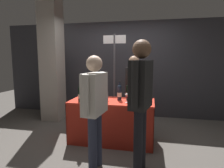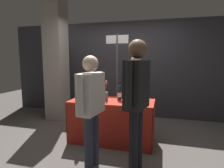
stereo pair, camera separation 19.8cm
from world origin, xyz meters
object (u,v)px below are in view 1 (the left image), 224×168
(wine_glass_near_taster, at_px, (98,95))
(flower_vase, at_px, (106,95))
(taster_foreground_right, at_px, (95,102))
(wine_glass_mid, at_px, (145,94))
(wine_glass_near_vendor, at_px, (127,96))
(tasting_table, at_px, (112,113))
(booth_signpost, at_px, (114,69))
(concrete_pillar, at_px, (52,59))
(featured_wine_bottle, at_px, (144,94))
(display_bottle_0, at_px, (92,90))
(vendor_presenter, at_px, (134,87))

(wine_glass_near_taster, relative_size, flower_vase, 0.34)
(flower_vase, relative_size, taster_foreground_right, 0.24)
(wine_glass_mid, bearing_deg, wine_glass_near_taster, -165.98)
(wine_glass_near_vendor, bearing_deg, wine_glass_near_taster, 169.95)
(flower_vase, height_order, taster_foreground_right, taster_foreground_right)
(tasting_table, relative_size, booth_signpost, 0.72)
(concrete_pillar, bearing_deg, booth_signpost, 1.07)
(featured_wine_bottle, relative_size, flower_vase, 0.86)
(display_bottle_0, distance_m, vendor_presenter, 0.88)
(wine_glass_near_taster, distance_m, flower_vase, 0.15)
(wine_glass_near_vendor, distance_m, taster_foreground_right, 0.85)
(tasting_table, height_order, booth_signpost, booth_signpost)
(display_bottle_0, xyz_separation_m, booth_signpost, (0.26, 0.88, 0.38))
(vendor_presenter, relative_size, booth_signpost, 0.76)
(wine_glass_near_vendor, distance_m, wine_glass_mid, 0.42)
(vendor_presenter, bearing_deg, wine_glass_mid, 45.08)
(concrete_pillar, xyz_separation_m, display_bottle_0, (1.30, -0.86, -0.60))
(tasting_table, distance_m, booth_signpost, 1.28)
(wine_glass_mid, relative_size, vendor_presenter, 0.09)
(tasting_table, relative_size, vendor_presenter, 0.95)
(display_bottle_0, bearing_deg, taster_foreground_right, -70.32)
(wine_glass_near_taster, bearing_deg, taster_foreground_right, -76.83)
(wine_glass_mid, distance_m, vendor_presenter, 0.48)
(concrete_pillar, relative_size, wine_glass_mid, 21.84)
(concrete_pillar, bearing_deg, wine_glass_mid, -19.10)
(concrete_pillar, distance_m, tasting_table, 2.21)
(tasting_table, distance_m, wine_glass_near_taster, 0.42)
(concrete_pillar, relative_size, flower_vase, 8.19)
(display_bottle_0, bearing_deg, wine_glass_mid, 3.47)
(wine_glass_mid, relative_size, flower_vase, 0.37)
(display_bottle_0, bearing_deg, concrete_pillar, 146.64)
(concrete_pillar, bearing_deg, vendor_presenter, -10.81)
(vendor_presenter, bearing_deg, flower_vase, -21.67)
(flower_vase, distance_m, vendor_presenter, 0.77)
(featured_wine_bottle, bearing_deg, wine_glass_near_taster, -176.84)
(display_bottle_0, relative_size, flower_vase, 0.94)
(wine_glass_near_vendor, distance_m, vendor_presenter, 0.71)
(wine_glass_mid, bearing_deg, tasting_table, -162.04)
(tasting_table, relative_size, flower_vase, 4.07)
(wine_glass_mid, bearing_deg, wine_glass_near_vendor, -134.34)
(tasting_table, height_order, wine_glass_near_vendor, wine_glass_near_vendor)
(featured_wine_bottle, distance_m, wine_glass_near_taster, 0.83)
(featured_wine_bottle, height_order, wine_glass_mid, featured_wine_bottle)
(vendor_presenter, bearing_deg, wine_glass_near_taster, -30.31)
(flower_vase, height_order, vendor_presenter, vendor_presenter)
(wine_glass_near_taster, bearing_deg, booth_signpost, 84.69)
(concrete_pillar, xyz_separation_m, wine_glass_near_taster, (1.46, -1.00, -0.65))
(featured_wine_bottle, bearing_deg, taster_foreground_right, -123.80)
(wine_glass_mid, xyz_separation_m, vendor_presenter, (-0.25, 0.40, 0.08))
(wine_glass_mid, bearing_deg, booth_signpost, 131.87)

